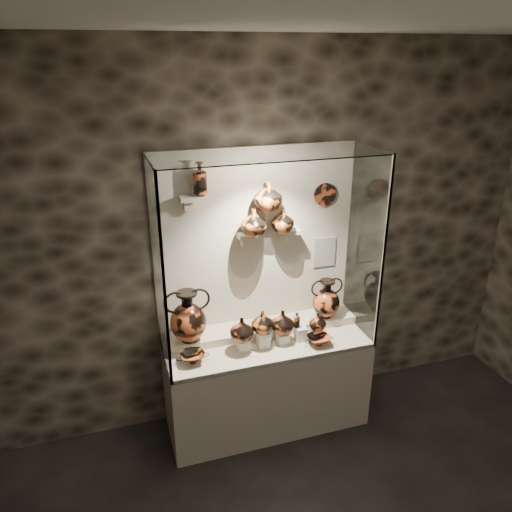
% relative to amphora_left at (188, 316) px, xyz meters
% --- Properties ---
extents(wall_back, '(5.00, 0.02, 3.20)m').
position_rel_amphora_left_xyz_m(wall_back, '(0.63, 0.21, 0.48)').
color(wall_back, black).
rests_on(wall_back, ground).
extents(plinth, '(1.70, 0.60, 0.80)m').
position_rel_amphora_left_xyz_m(plinth, '(0.63, -0.11, -0.72)').
color(plinth, beige).
rests_on(plinth, floor).
extents(front_tier, '(1.68, 0.58, 0.03)m').
position_rel_amphora_left_xyz_m(front_tier, '(0.63, -0.11, -0.30)').
color(front_tier, beige).
rests_on(front_tier, plinth).
extents(rear_tier, '(1.70, 0.25, 0.10)m').
position_rel_amphora_left_xyz_m(rear_tier, '(0.63, 0.06, -0.27)').
color(rear_tier, beige).
rests_on(rear_tier, plinth).
extents(back_panel, '(1.70, 0.03, 1.60)m').
position_rel_amphora_left_xyz_m(back_panel, '(0.63, 0.20, 0.48)').
color(back_panel, beige).
rests_on(back_panel, plinth).
extents(glass_front, '(1.70, 0.01, 1.60)m').
position_rel_amphora_left_xyz_m(glass_front, '(0.63, -0.41, 0.48)').
color(glass_front, white).
rests_on(glass_front, plinth).
extents(glass_left, '(0.01, 0.60, 1.60)m').
position_rel_amphora_left_xyz_m(glass_left, '(-0.22, -0.11, 0.48)').
color(glass_left, white).
rests_on(glass_left, plinth).
extents(glass_right, '(0.01, 0.60, 1.60)m').
position_rel_amphora_left_xyz_m(glass_right, '(1.48, -0.11, 0.48)').
color(glass_right, white).
rests_on(glass_right, plinth).
extents(glass_top, '(1.70, 0.60, 0.01)m').
position_rel_amphora_left_xyz_m(glass_top, '(0.63, -0.11, 1.28)').
color(glass_top, white).
rests_on(glass_top, back_panel).
extents(frame_post_left, '(0.02, 0.02, 1.60)m').
position_rel_amphora_left_xyz_m(frame_post_left, '(-0.21, -0.40, 0.48)').
color(frame_post_left, gray).
rests_on(frame_post_left, plinth).
extents(frame_post_right, '(0.02, 0.02, 1.60)m').
position_rel_amphora_left_xyz_m(frame_post_right, '(1.47, -0.40, 0.48)').
color(frame_post_right, gray).
rests_on(frame_post_right, plinth).
extents(pedestal_a, '(0.09, 0.09, 0.10)m').
position_rel_amphora_left_xyz_m(pedestal_a, '(0.41, -0.16, -0.24)').
color(pedestal_a, silver).
rests_on(pedestal_a, front_tier).
extents(pedestal_b, '(0.09, 0.09, 0.13)m').
position_rel_amphora_left_xyz_m(pedestal_b, '(0.58, -0.16, -0.22)').
color(pedestal_b, silver).
rests_on(pedestal_b, front_tier).
extents(pedestal_c, '(0.09, 0.09, 0.09)m').
position_rel_amphora_left_xyz_m(pedestal_c, '(0.75, -0.16, -0.24)').
color(pedestal_c, silver).
rests_on(pedestal_c, front_tier).
extents(pedestal_d, '(0.09, 0.09, 0.12)m').
position_rel_amphora_left_xyz_m(pedestal_d, '(0.91, -0.16, -0.23)').
color(pedestal_d, silver).
rests_on(pedestal_d, front_tier).
extents(pedestal_e, '(0.09, 0.09, 0.08)m').
position_rel_amphora_left_xyz_m(pedestal_e, '(1.05, -0.16, -0.25)').
color(pedestal_e, silver).
rests_on(pedestal_e, front_tier).
extents(bracket_ul, '(0.14, 0.12, 0.04)m').
position_rel_amphora_left_xyz_m(bracket_ul, '(0.08, 0.13, 0.93)').
color(bracket_ul, beige).
rests_on(bracket_ul, back_panel).
extents(bracket_ca, '(0.14, 0.12, 0.04)m').
position_rel_amphora_left_xyz_m(bracket_ca, '(0.53, 0.13, 0.58)').
color(bracket_ca, beige).
rests_on(bracket_ca, back_panel).
extents(bracket_cb, '(0.10, 0.12, 0.04)m').
position_rel_amphora_left_xyz_m(bracket_cb, '(0.73, 0.13, 0.78)').
color(bracket_cb, beige).
rests_on(bracket_cb, back_panel).
extents(bracket_cc, '(0.14, 0.12, 0.04)m').
position_rel_amphora_left_xyz_m(bracket_cc, '(0.91, 0.13, 0.58)').
color(bracket_cc, beige).
rests_on(bracket_cc, back_panel).
extents(amphora_left, '(0.44, 0.44, 0.44)m').
position_rel_amphora_left_xyz_m(amphora_left, '(0.00, 0.00, 0.00)').
color(amphora_left, '#BA4C23').
rests_on(amphora_left, rear_tier).
extents(amphora_right, '(0.32, 0.32, 0.35)m').
position_rel_amphora_left_xyz_m(amphora_right, '(1.22, 0.02, -0.04)').
color(amphora_right, '#BA4C23').
rests_on(amphora_right, rear_tier).
extents(jug_a, '(0.19, 0.19, 0.20)m').
position_rel_amphora_left_xyz_m(jug_a, '(0.39, -0.18, -0.09)').
color(jug_a, '#BA4C23').
rests_on(jug_a, pedestal_a).
extents(jug_b, '(0.25, 0.25, 0.20)m').
position_rel_amphora_left_xyz_m(jug_b, '(0.57, -0.16, -0.06)').
color(jug_b, '#C45C22').
rests_on(jug_b, pedestal_b).
extents(jug_c, '(0.20, 0.20, 0.20)m').
position_rel_amphora_left_xyz_m(jug_c, '(0.75, -0.15, -0.10)').
color(jug_c, '#BA4C23').
rests_on(jug_c, pedestal_c).
extents(jug_e, '(0.19, 0.19, 0.15)m').
position_rel_amphora_left_xyz_m(jug_e, '(1.05, -0.18, -0.13)').
color(jug_e, '#BA4C23').
rests_on(jug_e, pedestal_e).
extents(lekythos_small, '(0.08, 0.08, 0.15)m').
position_rel_amphora_left_xyz_m(lekythos_small, '(0.87, -0.15, -0.10)').
color(lekythos_small, '#C45C22').
rests_on(lekythos_small, pedestal_d).
extents(kylix_left, '(0.29, 0.26, 0.10)m').
position_rel_amphora_left_xyz_m(kylix_left, '(-0.01, -0.21, -0.24)').
color(kylix_left, '#C45C22').
rests_on(kylix_left, front_tier).
extents(kylix_right, '(0.30, 0.28, 0.10)m').
position_rel_amphora_left_xyz_m(kylix_right, '(1.02, -0.28, -0.24)').
color(kylix_right, '#BA4C23').
rests_on(kylix_right, front_tier).
extents(lekythos_tall, '(0.12, 0.12, 0.28)m').
position_rel_amphora_left_xyz_m(lekythos_tall, '(0.17, 0.11, 1.09)').
color(lekythos_tall, '#BA4C23').
rests_on(lekythos_tall, bracket_ul).
extents(ovoid_vase_a, '(0.22, 0.22, 0.22)m').
position_rel_amphora_left_xyz_m(ovoid_vase_a, '(0.57, 0.07, 0.71)').
color(ovoid_vase_a, '#C45C22').
rests_on(ovoid_vase_a, bracket_ca).
extents(ovoid_vase_b, '(0.28, 0.28, 0.23)m').
position_rel_amphora_left_xyz_m(ovoid_vase_b, '(0.69, 0.06, 0.91)').
color(ovoid_vase_b, '#C45C22').
rests_on(ovoid_vase_b, bracket_cb).
extents(ovoid_vase_c, '(0.23, 0.23, 0.19)m').
position_rel_amphora_left_xyz_m(ovoid_vase_c, '(0.82, 0.08, 0.69)').
color(ovoid_vase_c, '#C45C22').
rests_on(ovoid_vase_c, bracket_cc).
extents(wall_plate, '(0.20, 0.02, 0.20)m').
position_rel_amphora_left_xyz_m(wall_plate, '(1.23, 0.17, 0.85)').
color(wall_plate, '#9A3C1E').
rests_on(wall_plate, back_panel).
extents(info_placard, '(0.20, 0.01, 0.27)m').
position_rel_amphora_left_xyz_m(info_placard, '(1.25, 0.18, 0.33)').
color(info_placard, beige).
rests_on(info_placard, back_panel).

